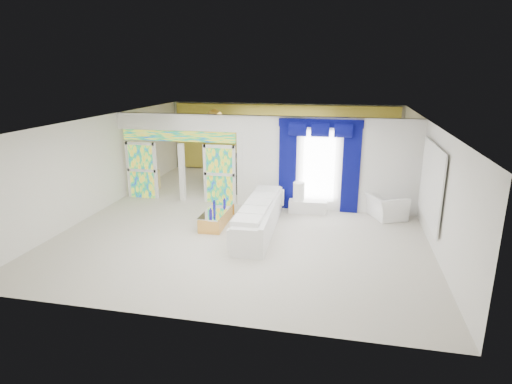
% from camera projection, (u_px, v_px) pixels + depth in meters
% --- Properties ---
extents(floor, '(12.00, 12.00, 0.00)m').
position_uv_depth(floor, '(255.00, 215.00, 13.44)').
color(floor, '#B7AF9E').
rests_on(floor, ground).
extents(dividing_wall, '(5.70, 0.18, 3.00)m').
position_uv_depth(dividing_wall, '(327.00, 165.00, 13.53)').
color(dividing_wall, white).
rests_on(dividing_wall, ground).
extents(dividing_header, '(4.30, 0.18, 0.55)m').
position_uv_depth(dividing_header, '(177.00, 122.00, 14.19)').
color(dividing_header, white).
rests_on(dividing_header, dividing_wall).
extents(stained_panel_left, '(0.95, 0.04, 2.00)m').
position_uv_depth(stained_panel_left, '(142.00, 170.00, 14.95)').
color(stained_panel_left, '#994C3F').
rests_on(stained_panel_left, ground).
extents(stained_panel_right, '(0.95, 0.04, 2.00)m').
position_uv_depth(stained_panel_right, '(220.00, 174.00, 14.38)').
color(stained_panel_right, '#994C3F').
rests_on(stained_panel_right, ground).
extents(stained_transom, '(4.00, 0.05, 0.35)m').
position_uv_depth(stained_transom, '(178.00, 136.00, 14.32)').
color(stained_transom, '#994C3F').
rests_on(stained_transom, dividing_header).
extents(window_pane, '(1.00, 0.02, 2.30)m').
position_uv_depth(window_pane, '(319.00, 166.00, 13.50)').
color(window_pane, white).
rests_on(window_pane, dividing_wall).
extents(blue_drape_left, '(0.55, 0.10, 2.80)m').
position_uv_depth(blue_drape_left, '(288.00, 167.00, 13.69)').
color(blue_drape_left, '#040344').
rests_on(blue_drape_left, ground).
extents(blue_drape_right, '(0.55, 0.10, 2.80)m').
position_uv_depth(blue_drape_right, '(351.00, 170.00, 13.29)').
color(blue_drape_right, '#040344').
rests_on(blue_drape_right, ground).
extents(blue_pelmet, '(2.60, 0.12, 0.25)m').
position_uv_depth(blue_pelmet, '(321.00, 123.00, 13.09)').
color(blue_pelmet, '#040344').
rests_on(blue_pelmet, dividing_wall).
extents(wall_mirror, '(0.04, 2.70, 1.90)m').
position_uv_depth(wall_mirror, '(431.00, 184.00, 11.08)').
color(wall_mirror, white).
rests_on(wall_mirror, ground).
extents(gold_curtains, '(9.70, 0.12, 2.90)m').
position_uv_depth(gold_curtains, '(283.00, 139.00, 18.57)').
color(gold_curtains, gold).
rests_on(gold_curtains, ground).
extents(white_sofa, '(0.97, 3.91, 0.74)m').
position_uv_depth(white_sofa, '(260.00, 218.00, 12.03)').
color(white_sofa, white).
rests_on(white_sofa, ground).
extents(coffee_table, '(0.68, 1.85, 0.41)m').
position_uv_depth(coffee_table, '(217.00, 217.00, 12.62)').
color(coffee_table, gold).
rests_on(coffee_table, ground).
extents(console_table, '(1.22, 0.44, 0.40)m').
position_uv_depth(console_table, '(308.00, 207.00, 13.56)').
color(console_table, silver).
rests_on(console_table, ground).
extents(table_lamp, '(0.36, 0.36, 0.58)m').
position_uv_depth(table_lamp, '(299.00, 191.00, 13.48)').
color(table_lamp, white).
rests_on(table_lamp, console_table).
extents(armchair, '(1.35, 1.42, 0.73)m').
position_uv_depth(armchair, '(386.00, 206.00, 13.07)').
color(armchair, white).
rests_on(armchair, ground).
extents(grand_piano, '(2.10, 2.43, 1.04)m').
position_uv_depth(grand_piano, '(235.00, 170.00, 17.04)').
color(grand_piano, black).
rests_on(grand_piano, ground).
extents(piano_bench, '(1.05, 0.65, 0.33)m').
position_uv_depth(piano_bench, '(224.00, 190.00, 15.63)').
color(piano_bench, black).
rests_on(piano_bench, ground).
extents(tv_console, '(0.59, 0.56, 0.72)m').
position_uv_depth(tv_console, '(151.00, 180.00, 16.22)').
color(tv_console, tan).
rests_on(tv_console, ground).
extents(chandelier, '(0.60, 0.60, 0.60)m').
position_uv_depth(chandelier, '(215.00, 117.00, 16.36)').
color(chandelier, gold).
rests_on(chandelier, ceiling).
extents(decanters, '(0.21, 1.23, 0.27)m').
position_uv_depth(decanters, '(215.00, 208.00, 12.45)').
color(decanters, navy).
rests_on(decanters, coffee_table).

